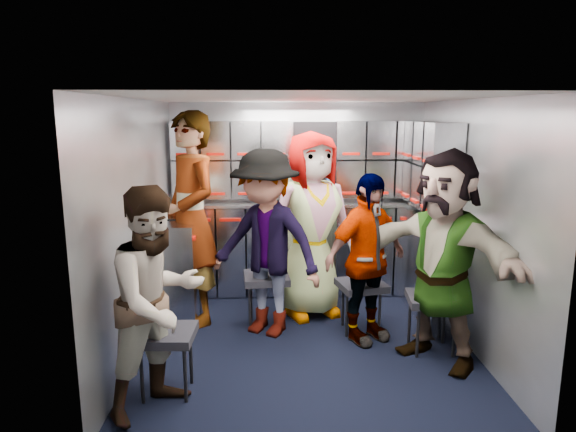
{
  "coord_description": "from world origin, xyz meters",
  "views": [
    {
      "loc": [
        -0.3,
        -4.21,
        1.99
      ],
      "look_at": [
        -0.15,
        0.35,
        1.07
      ],
      "focal_mm": 32.0,
      "sensor_mm": 36.0,
      "label": 1
    }
  ],
  "objects_px": {
    "attendant_arc_b": "(266,244)",
    "attendant_arc_c": "(311,225)",
    "jump_seat_near_left": "(166,338)",
    "jump_seat_mid_right": "(361,288)",
    "jump_seat_center": "(310,268)",
    "attendant_standing": "(191,219)",
    "jump_seat_near_right": "(433,302)",
    "attendant_arc_a": "(158,301)",
    "attendant_arc_e": "(443,258)",
    "attendant_arc_d": "(366,259)",
    "jump_seat_mid_left": "(266,280)"
  },
  "relations": [
    {
      "from": "attendant_arc_b",
      "to": "attendant_arc_c",
      "type": "bearing_deg",
      "value": 75.4
    },
    {
      "from": "jump_seat_near_left",
      "to": "jump_seat_mid_right",
      "type": "height_order",
      "value": "jump_seat_near_left"
    },
    {
      "from": "jump_seat_center",
      "to": "attendant_standing",
      "type": "distance_m",
      "value": 1.32
    },
    {
      "from": "jump_seat_near_right",
      "to": "attendant_standing",
      "type": "height_order",
      "value": "attendant_standing"
    },
    {
      "from": "jump_seat_center",
      "to": "attendant_arc_a",
      "type": "xyz_separation_m",
      "value": [
        -1.14,
        -1.83,
        0.35
      ]
    },
    {
      "from": "attendant_standing",
      "to": "attendant_arc_e",
      "type": "relative_size",
      "value": 1.16
    },
    {
      "from": "jump_seat_mid_right",
      "to": "attendant_arc_d",
      "type": "bearing_deg",
      "value": -90.0
    },
    {
      "from": "jump_seat_near_left",
      "to": "jump_seat_near_right",
      "type": "height_order",
      "value": "jump_seat_near_right"
    },
    {
      "from": "jump_seat_center",
      "to": "jump_seat_mid_right",
      "type": "height_order",
      "value": "same"
    },
    {
      "from": "jump_seat_mid_right",
      "to": "attendant_arc_b",
      "type": "relative_size",
      "value": 0.28
    },
    {
      "from": "attendant_arc_a",
      "to": "attendant_arc_e",
      "type": "height_order",
      "value": "attendant_arc_e"
    },
    {
      "from": "jump_seat_center",
      "to": "attendant_arc_b",
      "type": "relative_size",
      "value": 0.29
    },
    {
      "from": "attendant_arc_b",
      "to": "attendant_arc_e",
      "type": "xyz_separation_m",
      "value": [
        1.4,
        -0.59,
        0.02
      ]
    },
    {
      "from": "attendant_arc_c",
      "to": "attendant_arc_d",
      "type": "relative_size",
      "value": 1.22
    },
    {
      "from": "attendant_arc_a",
      "to": "attendant_arc_d",
      "type": "xyz_separation_m",
      "value": [
        1.57,
        1.02,
        -0.02
      ]
    },
    {
      "from": "jump_seat_center",
      "to": "jump_seat_near_left",
      "type": "bearing_deg",
      "value": -124.72
    },
    {
      "from": "jump_seat_near_left",
      "to": "attendant_arc_e",
      "type": "distance_m",
      "value": 2.19
    },
    {
      "from": "jump_seat_near_left",
      "to": "jump_seat_mid_left",
      "type": "relative_size",
      "value": 0.97
    },
    {
      "from": "jump_seat_near_left",
      "to": "attendant_arc_a",
      "type": "bearing_deg",
      "value": -90.0
    },
    {
      "from": "jump_seat_near_left",
      "to": "attendant_arc_d",
      "type": "height_order",
      "value": "attendant_arc_d"
    },
    {
      "from": "jump_seat_near_right",
      "to": "attendant_arc_a",
      "type": "relative_size",
      "value": 0.32
    },
    {
      "from": "jump_seat_mid_left",
      "to": "attendant_arc_d",
      "type": "relative_size",
      "value": 0.33
    },
    {
      "from": "jump_seat_near_left",
      "to": "attendant_arc_b",
      "type": "height_order",
      "value": "attendant_arc_b"
    },
    {
      "from": "jump_seat_center",
      "to": "attendant_arc_b",
      "type": "xyz_separation_m",
      "value": [
        -0.44,
        -0.62,
        0.42
      ]
    },
    {
      "from": "jump_seat_center",
      "to": "attendant_arc_b",
      "type": "bearing_deg",
      "value": -125.38
    },
    {
      "from": "jump_seat_near_right",
      "to": "attendant_arc_c",
      "type": "distance_m",
      "value": 1.37
    },
    {
      "from": "jump_seat_mid_right",
      "to": "attendant_arc_e",
      "type": "xyz_separation_m",
      "value": [
        0.53,
        -0.59,
        0.45
      ]
    },
    {
      "from": "attendant_arc_b",
      "to": "attendant_arc_a",
      "type": "bearing_deg",
      "value": -89.75
    },
    {
      "from": "attendant_standing",
      "to": "attendant_arc_e",
      "type": "distance_m",
      "value": 2.29
    },
    {
      "from": "jump_seat_near_left",
      "to": "attendant_arc_d",
      "type": "bearing_deg",
      "value": 28.23
    },
    {
      "from": "jump_seat_mid_left",
      "to": "attendant_arc_d",
      "type": "height_order",
      "value": "attendant_arc_d"
    },
    {
      "from": "attendant_standing",
      "to": "attendant_arc_b",
      "type": "xyz_separation_m",
      "value": [
        0.7,
        -0.31,
        -0.16
      ]
    },
    {
      "from": "attendant_standing",
      "to": "attendant_arc_d",
      "type": "distance_m",
      "value": 1.67
    },
    {
      "from": "attendant_arc_e",
      "to": "attendant_standing",
      "type": "bearing_deg",
      "value": -152.0
    },
    {
      "from": "attendant_arc_a",
      "to": "attendant_arc_b",
      "type": "bearing_deg",
      "value": 9.77
    },
    {
      "from": "jump_seat_near_right",
      "to": "attendant_arc_c",
      "type": "relative_size",
      "value": 0.27
    },
    {
      "from": "jump_seat_mid_left",
      "to": "jump_seat_near_right",
      "type": "relative_size",
      "value": 1.02
    },
    {
      "from": "jump_seat_near_left",
      "to": "jump_seat_center",
      "type": "relative_size",
      "value": 0.98
    },
    {
      "from": "jump_seat_mid_left",
      "to": "attendant_arc_a",
      "type": "height_order",
      "value": "attendant_arc_a"
    },
    {
      "from": "jump_seat_center",
      "to": "attendant_arc_c",
      "type": "bearing_deg",
      "value": -90.0
    },
    {
      "from": "attendant_arc_b",
      "to": "attendant_arc_d",
      "type": "bearing_deg",
      "value": 18.36
    },
    {
      "from": "jump_seat_near_right",
      "to": "attendant_arc_b",
      "type": "xyz_separation_m",
      "value": [
        -1.4,
        0.41,
        0.41
      ]
    },
    {
      "from": "attendant_arc_a",
      "to": "jump_seat_center",
      "type": "bearing_deg",
      "value": 7.93
    },
    {
      "from": "jump_seat_mid_left",
      "to": "attendant_arc_a",
      "type": "xyz_separation_m",
      "value": [
        -0.7,
        -1.39,
        0.33
      ]
    },
    {
      "from": "jump_seat_mid_left",
      "to": "attendant_arc_e",
      "type": "height_order",
      "value": "attendant_arc_e"
    },
    {
      "from": "attendant_arc_e",
      "to": "attendant_arc_a",
      "type": "bearing_deg",
      "value": -112.5
    },
    {
      "from": "jump_seat_center",
      "to": "attendant_arc_e",
      "type": "bearing_deg",
      "value": -51.79
    },
    {
      "from": "attendant_arc_a",
      "to": "attendant_arc_d",
      "type": "distance_m",
      "value": 1.88
    },
    {
      "from": "jump_seat_near_left",
      "to": "jump_seat_near_right",
      "type": "relative_size",
      "value": 0.99
    },
    {
      "from": "attendant_standing",
      "to": "attendant_arc_b",
      "type": "bearing_deg",
      "value": 32.3
    }
  ]
}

